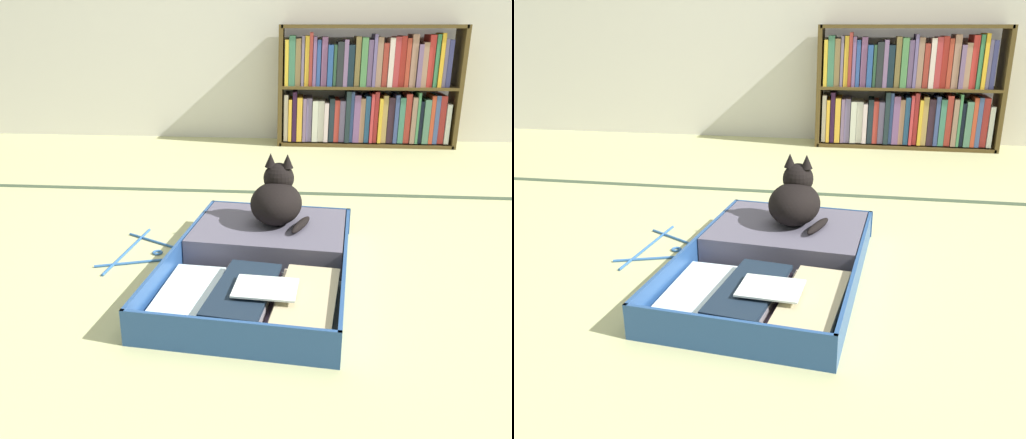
% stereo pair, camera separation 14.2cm
% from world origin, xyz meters
% --- Properties ---
extents(ground_plane, '(10.00, 10.00, 0.00)m').
position_xyz_m(ground_plane, '(0.00, 0.00, 0.00)').
color(ground_plane, '#BBBA80').
extents(tatami_border, '(4.80, 0.05, 0.00)m').
position_xyz_m(tatami_border, '(0.00, 0.97, 0.00)').
color(tatami_border, '#3A4A34').
rests_on(tatami_border, ground_plane).
extents(bookshelf, '(1.28, 0.27, 0.84)m').
position_xyz_m(bookshelf, '(0.54, 2.24, 0.40)').
color(bookshelf, '#503D1C').
rests_on(bookshelf, ground_plane).
extents(open_suitcase, '(0.69, 1.03, 0.11)m').
position_xyz_m(open_suitcase, '(-0.04, 0.03, 0.05)').
color(open_suitcase, navy).
rests_on(open_suitcase, ground_plane).
extents(black_cat, '(0.26, 0.28, 0.27)m').
position_xyz_m(black_cat, '(-0.00, 0.23, 0.21)').
color(black_cat, black).
rests_on(black_cat, open_suitcase).
extents(clothes_hanger, '(0.25, 0.45, 0.01)m').
position_xyz_m(clothes_hanger, '(-0.55, 0.14, 0.01)').
color(clothes_hanger, '#2D5D9D').
rests_on(clothes_hanger, ground_plane).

